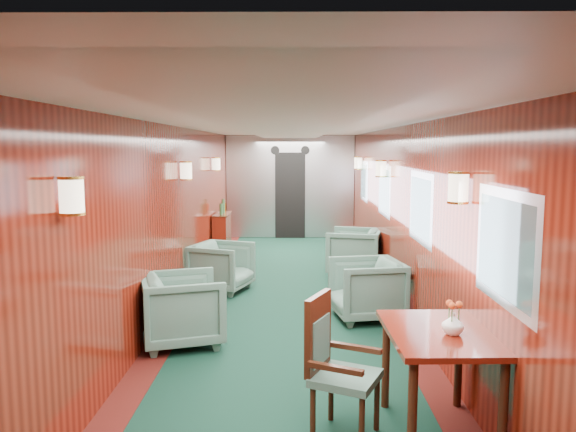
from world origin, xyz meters
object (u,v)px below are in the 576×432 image
object	(u,v)px
armchair_left_near	(182,309)
armchair_left_far	(222,267)
dining_table	(439,348)
armchair_right_near	(366,289)
side_chair	(333,360)
armchair_right_far	(354,252)
credenza	(222,233)

from	to	relation	value
armchair_left_near	armchair_left_far	world-z (taller)	armchair_left_near
dining_table	armchair_left_near	distance (m)	2.98
armchair_left_near	armchair_right_near	xyz separation A→B (m)	(2.10, 0.92, -0.01)
dining_table	side_chair	bearing A→B (deg)	176.97
side_chair	armchair_left_near	distance (m)	2.42
armchair_right_near	armchair_right_far	distance (m)	2.41
dining_table	side_chair	xyz separation A→B (m)	(-0.77, 0.02, -0.10)
armchair_right_near	armchair_left_far	bearing A→B (deg)	-134.81
dining_table	credenza	size ratio (longest dim) A/B	0.99
armchair_left_far	armchair_right_near	size ratio (longest dim) A/B	0.96
armchair_left_far	armchair_right_near	world-z (taller)	armchair_right_near
credenza	armchair_left_far	size ratio (longest dim) A/B	1.39
side_chair	dining_table	bearing A→B (deg)	23.13
armchair_left_near	armchair_right_far	bearing A→B (deg)	-51.61
dining_table	armchair_left_near	world-z (taller)	dining_table
armchair_left_near	credenza	bearing A→B (deg)	-15.53
armchair_left_near	armchair_right_near	world-z (taller)	armchair_left_near
credenza	armchair_right_far	xyz separation A→B (m)	(2.43, -1.79, -0.03)
armchair_right_near	side_chair	bearing A→B (deg)	-22.37
armchair_left_far	dining_table	bearing A→B (deg)	-133.76
armchair_right_near	armchair_right_far	xyz separation A→B (m)	(0.11, 2.41, 0.02)
armchair_right_far	armchair_left_near	bearing A→B (deg)	-19.36
dining_table	armchair_right_near	bearing A→B (deg)	91.81
side_chair	armchair_left_far	bearing A→B (deg)	132.69
credenza	armchair_left_far	distance (m)	2.86
armchair_right_far	armchair_right_near	bearing A→B (deg)	11.64
armchair_left_far	armchair_right_far	distance (m)	2.32
dining_table	credenza	bearing A→B (deg)	108.01
side_chair	credenza	world-z (taller)	credenza
credenza	armchair_right_far	world-z (taller)	credenza
credenza	armchair_right_near	size ratio (longest dim) A/B	1.33
credenza	armchair_right_near	bearing A→B (deg)	-61.04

